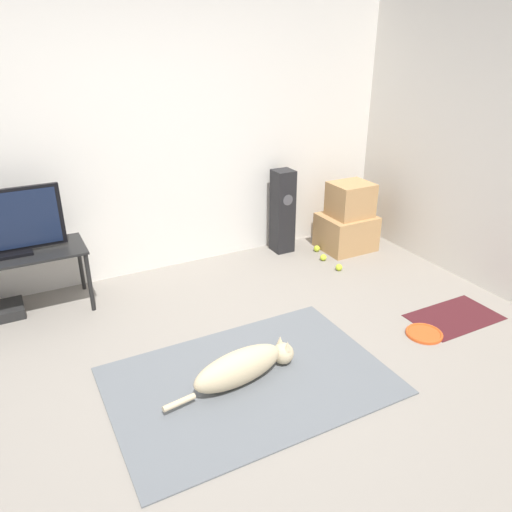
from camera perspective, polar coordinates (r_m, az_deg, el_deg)
The scene contains 15 objects.
ground_plane at distance 3.34m, azimuth -1.34°, elevation -15.49°, with size 12.00×12.00×0.00m, color gray.
wall_back at distance 4.62m, azimuth -13.51°, elevation 12.96°, with size 8.00×0.06×2.55m.
area_rug at distance 3.44m, azimuth -0.75°, elevation -14.04°, with size 1.83×1.25×0.01m.
dog at distance 3.36m, azimuth -1.51°, elevation -12.50°, with size 0.99×0.29×0.24m.
frisbee at distance 4.09m, azimuth 18.67°, elevation -8.38°, with size 0.28×0.28×0.03m.
cardboard_box_lower at distance 5.39m, azimuth 10.26°, elevation 2.73°, with size 0.54×0.47×0.37m.
cardboard_box_upper at distance 5.27m, azimuth 10.76°, elevation 6.36°, with size 0.41×0.36×0.35m.
floor_speaker at distance 5.17m, azimuth 3.05°, elevation 5.11°, with size 0.20×0.20×0.87m.
tv_stand at distance 4.39m, azimuth -25.91°, elevation -0.58°, with size 1.09×0.48×0.53m.
tv at distance 4.28m, azimuth -26.69°, elevation 3.33°, with size 0.84×0.20×0.53m.
tennis_ball_by_boxes at distance 5.32m, azimuth 6.97°, elevation 0.86°, with size 0.07×0.07×0.07m.
tennis_ball_near_speaker at distance 4.93m, azimuth 9.46°, elevation -1.29°, with size 0.07×0.07×0.07m.
tennis_ball_loose_on_carpet at distance 5.12m, azimuth 7.70°, elevation -0.17°, with size 0.07×0.07×0.07m.
game_console at distance 4.60m, azimuth -26.91°, elevation -5.63°, with size 0.31×0.29×0.09m.
door_mat at distance 4.42m, azimuth 21.72°, elevation -6.48°, with size 0.73×0.44×0.01m.
Camera 1 is at (-1.13, -2.30, 2.14)m, focal length 35.00 mm.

